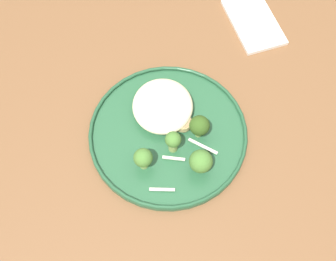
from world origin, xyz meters
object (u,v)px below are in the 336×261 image
seared_scallop_tiny_bay (158,112)px  seared_scallop_center_golden (183,123)px  seared_scallop_right_edge (170,120)px  dinner_plate (168,133)px  broccoli_floret_center_pile (173,141)px  folded_napkin (254,22)px  broccoli_floret_tall_stalk (199,126)px  broccoli_floret_right_tilted (201,162)px  seared_scallop_large_seared (168,107)px  broccoli_floret_left_leaning (143,158)px

seared_scallop_tiny_bay → seared_scallop_center_golden: size_ratio=0.93×
seared_scallop_right_edge → dinner_plate: bearing=-13.1°
seared_scallop_center_golden → broccoli_floret_center_pile: size_ratio=0.62×
folded_napkin → broccoli_floret_tall_stalk: bearing=-28.7°
dinner_plate → broccoli_floret_right_tilted: broccoli_floret_right_tilted is taller
broccoli_floret_center_pile → broccoli_floret_right_tilted: (0.04, 0.04, 0.00)m
seared_scallop_tiny_bay → broccoli_floret_right_tilted: 0.13m
seared_scallop_tiny_bay → broccoli_floret_tall_stalk: broccoli_floret_tall_stalk is taller
folded_napkin → seared_scallop_large_seared: bearing=-43.2°
seared_scallop_center_golden → broccoli_floret_left_leaning: 0.11m
broccoli_floret_tall_stalk → broccoli_floret_center_pile: bearing=-62.2°
broccoli_floret_tall_stalk → folded_napkin: 0.30m
broccoli_floret_tall_stalk → broccoli_floret_center_pile: 0.05m
folded_napkin → seared_scallop_center_golden: bearing=-35.2°
broccoli_floret_center_pile → folded_napkin: broccoli_floret_center_pile is taller
seared_scallop_tiny_bay → broccoli_floret_left_leaning: (0.10, -0.03, 0.02)m
broccoli_floret_left_leaning → broccoli_floret_right_tilted: bearing=82.5°
seared_scallop_large_seared → broccoli_floret_left_leaning: 0.12m
broccoli_floret_center_pile → seared_scallop_right_edge: bearing=-177.8°
broccoli_floret_left_leaning → broccoli_floret_right_tilted: 0.10m
dinner_plate → seared_scallop_large_seared: 0.05m
seared_scallop_center_golden → broccoli_floret_right_tilted: bearing=14.7°
broccoli_floret_left_leaning → broccoli_floret_right_tilted: broccoli_floret_right_tilted is taller
seared_scallop_tiny_bay → folded_napkin: size_ratio=0.20×
seared_scallop_large_seared → broccoli_floret_right_tilted: (0.12, 0.05, 0.02)m
dinner_plate → folded_napkin: (-0.25, 0.20, -0.00)m
dinner_plate → seared_scallop_center_golden: 0.03m
broccoli_floret_right_tilted → folded_napkin: (-0.33, 0.15, -0.04)m
dinner_plate → seared_scallop_center_golden: (-0.01, 0.03, 0.01)m
dinner_plate → broccoli_floret_tall_stalk: 0.07m
broccoli_floret_tall_stalk → folded_napkin: bearing=151.3°
seared_scallop_large_seared → seared_scallop_right_edge: bearing=3.7°
seared_scallop_center_golden → broccoli_floret_center_pile: broccoli_floret_center_pile is taller
seared_scallop_tiny_bay → broccoli_floret_left_leaning: bearing=-16.3°
broccoli_floret_left_leaning → broccoli_floret_center_pile: 0.06m
broccoli_floret_right_tilted → seared_scallop_center_golden: bearing=-165.3°
dinner_plate → seared_scallop_tiny_bay: size_ratio=9.68×
seared_scallop_large_seared → broccoli_floret_center_pile: bearing=2.7°
broccoli_floret_center_pile → dinner_plate: bearing=-168.0°
seared_scallop_center_golden → broccoli_floret_center_pile: 0.05m
seared_scallop_large_seared → folded_napkin: size_ratio=0.17×
dinner_plate → broccoli_floret_left_leaning: bearing=-36.9°
broccoli_floret_center_pile → folded_napkin: 0.35m
seared_scallop_right_edge → broccoli_floret_tall_stalk: (0.03, 0.05, 0.02)m
seared_scallop_tiny_bay → broccoli_floret_right_tilted: (0.11, 0.07, 0.02)m
broccoli_floret_tall_stalk → seared_scallop_center_golden: bearing=-126.6°
seared_scallop_tiny_bay → broccoli_floret_center_pile: broccoli_floret_center_pile is taller
seared_scallop_large_seared → dinner_plate: bearing=-3.8°
dinner_plate → seared_scallop_right_edge: size_ratio=9.33×
broccoli_floret_tall_stalk → broccoli_floret_right_tilted: bearing=-3.4°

